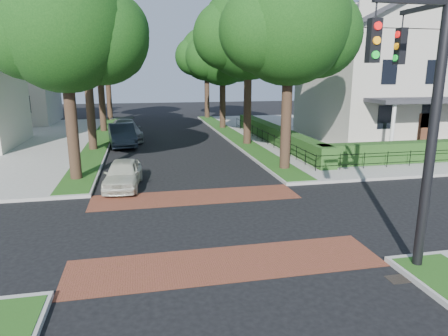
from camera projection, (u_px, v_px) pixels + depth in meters
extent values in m
plane|color=black|center=(208.00, 223.00, 14.46)|extent=(120.00, 120.00, 0.00)
cube|color=gray|center=(384.00, 131.00, 36.42)|extent=(30.00, 30.00, 0.15)
cube|color=brown|center=(196.00, 197.00, 17.51)|extent=(9.00, 2.20, 0.01)
cube|color=brown|center=(227.00, 263.00, 11.42)|extent=(9.00, 2.20, 0.01)
cube|color=black|center=(400.00, 279.00, 10.57)|extent=(0.65, 0.45, 0.01)
cube|color=#1E4814|center=(233.00, 135.00, 33.68)|extent=(1.60, 29.80, 0.02)
cube|color=#1E4814|center=(100.00, 139.00, 31.52)|extent=(1.60, 29.80, 0.02)
cylinder|color=black|center=(287.00, 101.00, 21.33)|extent=(0.56, 0.56, 7.35)
sphere|color=#10370F|center=(290.00, 25.00, 20.42)|extent=(6.20, 6.20, 6.20)
sphere|color=#10370F|center=(318.00, 34.00, 21.14)|extent=(4.65, 4.65, 4.65)
sphere|color=#10370F|center=(262.00, 30.00, 19.99)|extent=(4.34, 4.34, 4.34)
sphere|color=#10370F|center=(281.00, 18.00, 21.80)|extent=(4.03, 4.03, 4.03)
cylinder|color=black|center=(248.00, 91.00, 28.90)|extent=(0.56, 0.56, 7.70)
sphere|color=#10370F|center=(249.00, 32.00, 27.95)|extent=(6.60, 6.60, 6.60)
sphere|color=#10370F|center=(272.00, 39.00, 28.69)|extent=(4.95, 4.95, 4.95)
sphere|color=#10370F|center=(226.00, 36.00, 27.50)|extent=(4.62, 4.62, 4.62)
sphere|color=#10370F|center=(244.00, 27.00, 29.42)|extent=(4.29, 4.29, 4.29)
cylinder|color=black|center=(223.00, 92.00, 37.59)|extent=(0.56, 0.56, 6.65)
sphere|color=#10370F|center=(223.00, 54.00, 36.76)|extent=(5.80, 5.80, 5.80)
sphere|color=#10370F|center=(239.00, 58.00, 37.46)|extent=(4.35, 4.35, 4.35)
sphere|color=#10370F|center=(207.00, 57.00, 36.35)|extent=(4.06, 4.06, 4.06)
sphere|color=#10370F|center=(221.00, 49.00, 38.05)|extent=(3.77, 3.77, 3.77)
cylinder|color=black|center=(207.00, 87.00, 46.11)|extent=(0.56, 0.56, 7.00)
sphere|color=#10370F|center=(207.00, 54.00, 45.24)|extent=(6.00, 6.00, 6.00)
sphere|color=#10370F|center=(220.00, 58.00, 45.95)|extent=(4.50, 4.50, 4.50)
sphere|color=#10370F|center=(194.00, 57.00, 44.82)|extent=(4.20, 4.20, 4.20)
sphere|color=#10370F|center=(205.00, 50.00, 46.57)|extent=(3.90, 3.90, 3.90)
cylinder|color=black|center=(70.00, 108.00, 19.17)|extent=(0.56, 0.56, 7.00)
sphere|color=#10370F|center=(63.00, 27.00, 18.31)|extent=(6.00, 6.00, 6.00)
sphere|color=#10370F|center=(102.00, 37.00, 19.01)|extent=(4.50, 4.50, 4.50)
sphere|color=#10370F|center=(27.00, 33.00, 17.89)|extent=(4.20, 4.20, 4.20)
sphere|color=#10370F|center=(70.00, 20.00, 19.64)|extent=(3.90, 3.90, 3.90)
cylinder|color=black|center=(89.00, 90.00, 26.66)|extent=(0.56, 0.56, 8.05)
sphere|color=#10370F|center=(84.00, 23.00, 25.67)|extent=(6.40, 6.40, 6.40)
sphere|color=#10370F|center=(113.00, 30.00, 26.40)|extent=(4.80, 4.80, 4.80)
sphere|color=#10370F|center=(57.00, 27.00, 25.23)|extent=(4.48, 4.48, 4.48)
sphere|color=#10370F|center=(88.00, 18.00, 27.09)|extent=(4.16, 4.16, 4.16)
cylinder|color=black|center=(101.00, 93.00, 35.36)|extent=(0.56, 0.56, 6.86)
sphere|color=#10370F|center=(98.00, 50.00, 34.52)|extent=(5.60, 5.60, 5.60)
sphere|color=#10370F|center=(117.00, 55.00, 35.20)|extent=(4.20, 4.20, 4.20)
sphere|color=#10370F|center=(81.00, 53.00, 34.12)|extent=(3.92, 3.92, 3.92)
sphere|color=#10370F|center=(101.00, 45.00, 35.75)|extent=(3.64, 3.64, 3.64)
cylinder|color=black|center=(108.00, 87.00, 43.89)|extent=(0.56, 0.56, 7.14)
sphere|color=#10370F|center=(106.00, 52.00, 43.01)|extent=(6.20, 6.20, 6.20)
sphere|color=#10370F|center=(123.00, 56.00, 43.73)|extent=(4.65, 4.65, 4.65)
sphere|color=#10370F|center=(91.00, 54.00, 42.58)|extent=(4.34, 4.34, 4.34)
sphere|color=#10370F|center=(108.00, 48.00, 44.39)|extent=(4.03, 4.03, 4.03)
cube|color=#224819|center=(275.00, 135.00, 30.10)|extent=(1.00, 18.00, 1.20)
cube|color=#B7B2A4|center=(388.00, 87.00, 32.22)|extent=(12.00, 10.00, 8.00)
cube|color=gray|center=(437.00, 147.00, 27.19)|extent=(9.60, 2.40, 0.50)
cube|color=#28282D|center=(443.00, 100.00, 26.46)|extent=(10.20, 2.70, 0.25)
cylinder|color=white|center=(393.00, 127.00, 25.08)|extent=(0.24, 0.24, 3.00)
cylinder|color=white|center=(431.00, 126.00, 25.63)|extent=(0.24, 0.24, 3.00)
cube|color=#B7B2A4|center=(7.00, 92.00, 41.02)|extent=(9.00, 8.00, 6.50)
cube|color=brown|center=(26.00, 39.00, 38.85)|extent=(0.80, 0.80, 3.64)
cylinder|color=black|center=(435.00, 120.00, 10.14)|extent=(0.26, 0.26, 8.00)
cube|color=black|center=(412.00, 1.00, 9.28)|extent=(2.00, 0.12, 0.12)
cube|color=black|center=(423.00, 8.00, 10.34)|extent=(0.12, 1.80, 0.12)
cube|color=black|center=(374.00, 41.00, 9.31)|extent=(0.28, 0.22, 1.00)
cylinder|color=red|center=(378.00, 26.00, 9.11)|extent=(0.18, 0.05, 0.18)
cylinder|color=orange|center=(377.00, 40.00, 9.19)|extent=(0.18, 0.05, 0.18)
cylinder|color=#0CB226|center=(376.00, 55.00, 9.26)|extent=(0.18, 0.05, 0.18)
cube|color=black|center=(400.00, 46.00, 11.31)|extent=(0.22, 0.28, 1.00)
cylinder|color=red|center=(397.00, 34.00, 11.21)|extent=(0.05, 0.18, 0.18)
cylinder|color=orange|center=(396.00, 46.00, 11.28)|extent=(0.05, 0.18, 0.18)
cylinder|color=#0CB226|center=(395.00, 58.00, 11.36)|extent=(0.05, 0.18, 0.18)
imported|color=beige|center=(123.00, 174.00, 18.81)|extent=(1.95, 4.04, 1.33)
imported|color=#222A33|center=(122.00, 135.00, 29.42)|extent=(2.34, 5.17, 1.65)
imported|color=gray|center=(125.00, 130.00, 31.91)|extent=(2.95, 5.84, 1.63)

